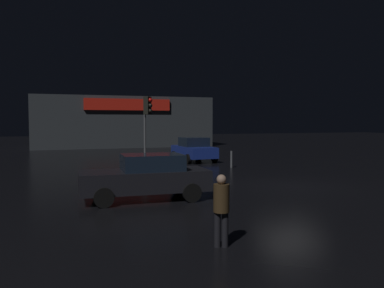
% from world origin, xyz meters
% --- Properties ---
extents(ground_plane, '(120.00, 120.00, 0.00)m').
position_xyz_m(ground_plane, '(0.00, 0.00, 0.00)').
color(ground_plane, black).
extents(store_building, '(17.86, 7.73, 5.12)m').
position_xyz_m(store_building, '(-2.24, 28.24, 2.56)').
color(store_building, '#33383D').
rests_on(store_building, ground).
extents(traffic_signal_opposite, '(0.42, 0.42, 3.83)m').
position_xyz_m(traffic_signal_opposite, '(-4.87, 4.79, 2.96)').
color(traffic_signal_opposite, '#595B60').
rests_on(traffic_signal_opposite, ground).
extents(car_far, '(4.36, 2.03, 1.54)m').
position_xyz_m(car_far, '(-6.20, -0.74, 0.79)').
color(car_far, black).
rests_on(car_far, ground).
extents(car_crossing, '(2.21, 3.96, 1.58)m').
position_xyz_m(car_crossing, '(-0.38, 10.70, 0.78)').
color(car_crossing, navy).
rests_on(car_crossing, ground).
extents(pedestrian, '(0.44, 0.44, 1.55)m').
position_xyz_m(pedestrian, '(-5.83, -6.19, 0.89)').
color(pedestrian, black).
rests_on(pedestrian, ground).
extents(bollard_kerb_a, '(0.12, 0.12, 0.96)m').
position_xyz_m(bollard_kerb_a, '(0.41, 6.55, 0.48)').
color(bollard_kerb_a, '#595B60').
rests_on(bollard_kerb_a, ground).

